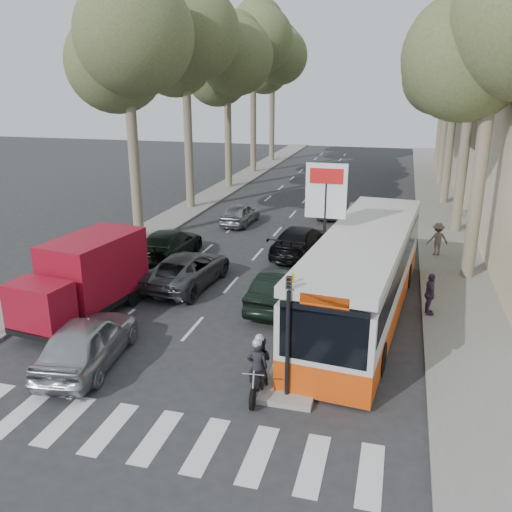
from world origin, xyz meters
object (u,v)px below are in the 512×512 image
at_px(dark_hatchback, 284,288).
at_px(red_truck, 85,277).
at_px(silver_hatchback, 87,341).
at_px(city_bus, 364,273).
at_px(motorcycle, 258,366).

relative_size(dark_hatchback, red_truck, 0.80).
xyz_separation_m(dark_hatchback, red_truck, (-6.85, -2.78, 0.80)).
xyz_separation_m(silver_hatchback, city_bus, (7.86, 5.87, 0.94)).
bearing_deg(red_truck, city_bus, 22.65).
bearing_deg(red_truck, dark_hatchback, 29.76).
distance_m(dark_hatchback, city_bus, 3.16).
xyz_separation_m(dark_hatchback, motorcycle, (0.58, -6.09, 0.03)).
relative_size(silver_hatchback, city_bus, 0.37).
distance_m(silver_hatchback, city_bus, 9.86).
bearing_deg(dark_hatchback, red_truck, 29.15).
relative_size(red_truck, motorcycle, 2.83).
xyz_separation_m(red_truck, city_bus, (9.85, 2.64, 0.18)).
distance_m(city_bus, motorcycle, 6.49).
bearing_deg(motorcycle, silver_hatchback, 174.09).
bearing_deg(silver_hatchback, red_truck, -65.59).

